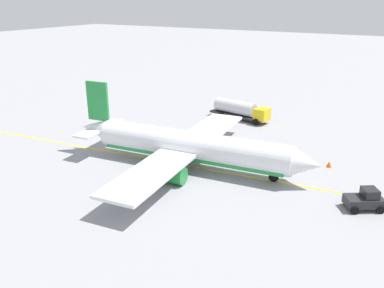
{
  "coord_description": "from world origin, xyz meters",
  "views": [
    {
      "loc": [
        23.41,
        -40.39,
        20.03
      ],
      "look_at": [
        0.0,
        0.0,
        3.0
      ],
      "focal_mm": 38.13,
      "sensor_mm": 36.0,
      "label": 1
    }
  ],
  "objects_px": {
    "airplane": "(188,146)",
    "safety_cone_nose": "(329,164)",
    "refueling_worker": "(225,126)",
    "pushback_tug": "(365,200)",
    "fuel_tanker": "(240,110)"
  },
  "relations": [
    {
      "from": "pushback_tug",
      "to": "safety_cone_nose",
      "type": "relative_size",
      "value": 5.5
    },
    {
      "from": "pushback_tug",
      "to": "refueling_worker",
      "type": "xyz_separation_m",
      "value": [
        -22.8,
        15.46,
        -0.19
      ]
    },
    {
      "from": "pushback_tug",
      "to": "safety_cone_nose",
      "type": "xyz_separation_m",
      "value": [
        -5.42,
        9.04,
        -0.63
      ]
    },
    {
      "from": "refueling_worker",
      "to": "fuel_tanker",
      "type": "bearing_deg",
      "value": 95.25
    },
    {
      "from": "pushback_tug",
      "to": "safety_cone_nose",
      "type": "distance_m",
      "value": 10.56
    },
    {
      "from": "airplane",
      "to": "refueling_worker",
      "type": "bearing_deg",
      "value": 97.99
    },
    {
      "from": "refueling_worker",
      "to": "safety_cone_nose",
      "type": "height_order",
      "value": "refueling_worker"
    },
    {
      "from": "safety_cone_nose",
      "to": "refueling_worker",
      "type": "bearing_deg",
      "value": 159.73
    },
    {
      "from": "fuel_tanker",
      "to": "refueling_worker",
      "type": "distance_m",
      "value": 7.27
    },
    {
      "from": "safety_cone_nose",
      "to": "pushback_tug",
      "type": "bearing_deg",
      "value": -59.07
    },
    {
      "from": "airplane",
      "to": "fuel_tanker",
      "type": "xyz_separation_m",
      "value": [
        -2.75,
        22.08,
        -0.86
      ]
    },
    {
      "from": "fuel_tanker",
      "to": "pushback_tug",
      "type": "xyz_separation_m",
      "value": [
        23.46,
        -22.65,
        -0.72
      ]
    },
    {
      "from": "pushback_tug",
      "to": "airplane",
      "type": "bearing_deg",
      "value": 178.43
    },
    {
      "from": "airplane",
      "to": "safety_cone_nose",
      "type": "bearing_deg",
      "value": 28.98
    },
    {
      "from": "refueling_worker",
      "to": "safety_cone_nose",
      "type": "bearing_deg",
      "value": -20.27
    }
  ]
}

